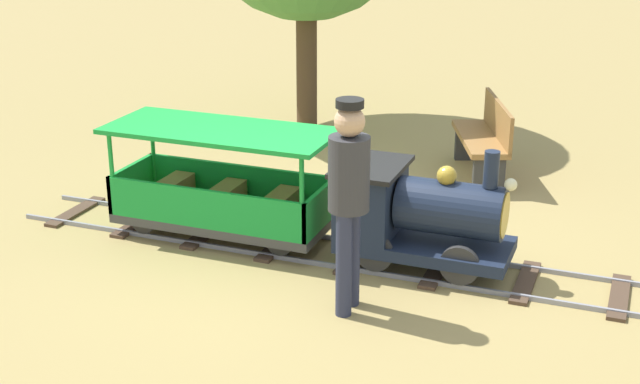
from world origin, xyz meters
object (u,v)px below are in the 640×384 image
locomotive (414,212)px  conductor_person (349,190)px  park_bench (484,139)px  passenger_car (222,192)px

locomotive → conductor_person: conductor_person is taller
park_bench → passenger_car: bearing=-36.3°
passenger_car → locomotive: bearing=90.0°
passenger_car → conductor_person: bearing=58.7°
locomotive → park_bench: 2.50m
locomotive → conductor_person: bearing=-15.5°
park_bench → conductor_person: bearing=-5.7°
locomotive → conductor_person: (0.91, -0.25, 0.47)m
passenger_car → conductor_person: (0.91, 1.50, 0.53)m
locomotive → park_bench: size_ratio=1.07×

